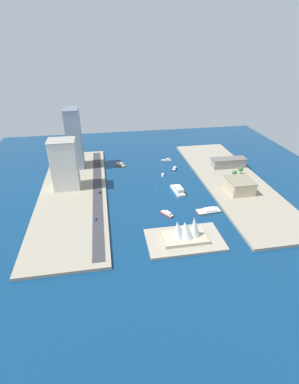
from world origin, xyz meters
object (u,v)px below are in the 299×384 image
at_px(traffic_light_waterfront, 103,183).
at_px(tower_tall_glass, 74,139).
at_px(patrol_launch_navy, 174,169).
at_px(sailboat_small_white, 163,175).
at_px(office_block_beige, 240,186).
at_px(hotel_broad_white, 65,165).
at_px(ferry_white_commuter, 178,190).
at_px(pickup_red, 100,164).
at_px(water_taxi_orange, 120,164).
at_px(carpark_squat_concrete, 228,163).
at_px(opera_landmark, 185,231).
at_px(barge_flat_brown, 209,210).
at_px(suv_black, 100,192).
at_px(hatchback_blue, 95,219).
at_px(tugboat_red, 167,214).
at_px(yacht_sleek_gray, 167,160).

bearing_deg(traffic_light_waterfront, tower_tall_glass, -63.83).
relative_size(patrol_launch_navy, sailboat_small_white, 0.87).
bearing_deg(office_block_beige, hotel_broad_white, -12.74).
xyz_separation_m(ferry_white_commuter, pickup_red, (83.43, -86.70, 0.78)).
relative_size(pickup_red, traffic_light_waterfront, 0.73).
relative_size(water_taxi_orange, carpark_squat_concrete, 0.34).
bearing_deg(opera_landmark, hotel_broad_white, -46.75).
relative_size(barge_flat_brown, tower_tall_glass, 0.35).
bearing_deg(patrol_launch_navy, carpark_squat_concrete, 172.82).
distance_m(barge_flat_brown, opera_landmark, 54.35).
relative_size(ferry_white_commuter, traffic_light_waterfront, 4.33).
relative_size(patrol_launch_navy, barge_flat_brown, 0.42).
bearing_deg(water_taxi_orange, patrol_launch_navy, 159.72).
bearing_deg(hotel_broad_white, suv_black, 151.09).
distance_m(patrol_launch_navy, hatchback_blue, 142.66).
xyz_separation_m(ferry_white_commuter, suv_black, (84.28, -8.34, 0.83)).
bearing_deg(patrol_launch_navy, office_block_beige, 126.10).
distance_m(carpark_squat_concrete, pickup_red, 166.84).
distance_m(traffic_light_waterfront, opera_landmark, 123.60).
xyz_separation_m(barge_flat_brown, hatchback_blue, (109.31, 0.27, 2.68)).
bearing_deg(water_taxi_orange, barge_flat_brown, 121.20).
relative_size(water_taxi_orange, barge_flat_brown, 0.59).
distance_m(hotel_broad_white, hatchback_blue, 80.47).
xyz_separation_m(water_taxi_orange, barge_flat_brown, (-76.34, 126.04, -0.57)).
relative_size(tugboat_red, carpark_squat_concrete, 0.32).
xyz_separation_m(sailboat_small_white, office_block_beige, (-71.59, 58.11, 8.59)).
relative_size(patrol_launch_navy, pickup_red, 2.26).
xyz_separation_m(yacht_sleek_gray, traffic_light_waterfront, (87.82, 64.22, 5.61)).
height_order(tower_tall_glass, pickup_red, tower_tall_glass).
distance_m(hotel_broad_white, pickup_red, 73.93).
distance_m(water_taxi_orange, opera_landmark, 170.79).
xyz_separation_m(yacht_sleek_gray, tower_tall_glass, (118.41, 1.96, 37.84)).
xyz_separation_m(office_block_beige, carpark_squat_concrete, (-15.36, -64.19, -1.19)).
bearing_deg(ferry_white_commuter, office_block_beige, 167.81).
height_order(sailboat_small_white, ferry_white_commuter, sailboat_small_white).
relative_size(tower_tall_glass, opera_landmark, 1.98).
bearing_deg(tugboat_red, tower_tall_glass, -54.83).
bearing_deg(suv_black, barge_flat_brown, 154.14).
bearing_deg(water_taxi_orange, hotel_broad_white, 41.94).
bearing_deg(barge_flat_brown, sailboat_small_white, -72.35).
bearing_deg(traffic_light_waterfront, pickup_red, -87.53).
bearing_deg(carpark_squat_concrete, tower_tall_glass, -10.51).
relative_size(office_block_beige, pickup_red, 5.88).
bearing_deg(tower_tall_glass, pickup_red, -178.03).
xyz_separation_m(water_taxi_orange, suv_black, (27.83, 75.54, 2.10)).
distance_m(barge_flat_brown, suv_black, 115.80).
bearing_deg(office_block_beige, suv_black, -8.50).
xyz_separation_m(barge_flat_brown, carpark_squat_concrete, (-59.45, -92.54, 7.54)).
bearing_deg(water_taxi_orange, carpark_squat_concrete, 166.14).
bearing_deg(office_block_beige, pickup_red, -34.29).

